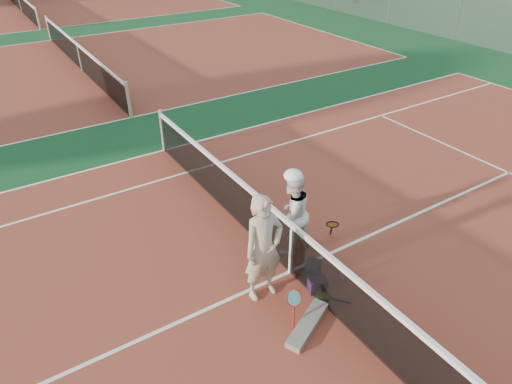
% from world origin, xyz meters
% --- Properties ---
extents(ground, '(130.00, 130.00, 0.00)m').
position_xyz_m(ground, '(0.00, 0.00, 0.00)').
color(ground, '#103C1D').
rests_on(ground, ground).
extents(court_main, '(23.77, 10.97, 0.01)m').
position_xyz_m(court_main, '(0.00, 0.00, 0.00)').
color(court_main, maroon).
rests_on(court_main, ground).
extents(court_far_a, '(23.77, 10.97, 0.01)m').
position_xyz_m(court_far_a, '(0.00, 13.50, 0.00)').
color(court_far_a, maroon).
rests_on(court_far_a, ground).
extents(court_far_b, '(23.77, 10.97, 0.01)m').
position_xyz_m(court_far_b, '(0.00, 27.00, 0.00)').
color(court_far_b, maroon).
rests_on(court_far_b, ground).
extents(net_main, '(0.10, 10.98, 1.02)m').
position_xyz_m(net_main, '(0.00, 0.00, 0.51)').
color(net_main, black).
rests_on(net_main, ground).
extents(net_far_a, '(0.10, 10.98, 1.02)m').
position_xyz_m(net_far_a, '(0.00, 13.50, 0.51)').
color(net_far_a, black).
rests_on(net_far_a, ground).
extents(net_far_b, '(0.10, 10.98, 1.02)m').
position_xyz_m(net_far_b, '(0.00, 27.00, 0.51)').
color(net_far_b, black).
rests_on(net_far_b, ground).
extents(fence_right, '(0.06, 54.50, 3.00)m').
position_xyz_m(fence_right, '(16.00, 6.75, 1.50)').
color(fence_right, slate).
rests_on(fence_right, ground).
extents(player_a, '(0.68, 0.45, 1.85)m').
position_xyz_m(player_a, '(-0.67, -0.17, 0.93)').
color(player_a, '#B4A58B').
rests_on(player_a, ground).
extents(player_b, '(0.85, 0.70, 1.61)m').
position_xyz_m(player_b, '(0.35, 0.49, 0.81)').
color(player_b, white).
rests_on(player_b, ground).
extents(racket_red, '(0.41, 0.43, 0.53)m').
position_xyz_m(racket_red, '(-0.57, -0.85, 0.26)').
color(racket_red, maroon).
rests_on(racket_red, ground).
extents(racket_black_held, '(0.43, 0.43, 0.53)m').
position_xyz_m(racket_black_held, '(1.13, 0.26, 0.26)').
color(racket_black_held, black).
rests_on(racket_black_held, ground).
extents(racket_spare, '(0.59, 0.64, 0.05)m').
position_xyz_m(racket_spare, '(0.08, -0.76, 0.03)').
color(racket_spare, black).
rests_on(racket_spare, ground).
extents(sports_bag_navy, '(0.39, 0.36, 0.26)m').
position_xyz_m(sports_bag_navy, '(0.26, -0.27, 0.13)').
color(sports_bag_navy, black).
rests_on(sports_bag_navy, ground).
extents(sports_bag_purple, '(0.34, 0.28, 0.24)m').
position_xyz_m(sports_bag_purple, '(0.11, -0.60, 0.12)').
color(sports_bag_purple, black).
rests_on(sports_bag_purple, ground).
extents(net_cover_canvas, '(1.02, 0.67, 0.11)m').
position_xyz_m(net_cover_canvas, '(-0.50, -1.12, 0.05)').
color(net_cover_canvas, slate).
rests_on(net_cover_canvas, ground).
extents(water_bottle, '(0.09, 0.09, 0.30)m').
position_xyz_m(water_bottle, '(0.60, -0.64, 0.15)').
color(water_bottle, silver).
rests_on(water_bottle, ground).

